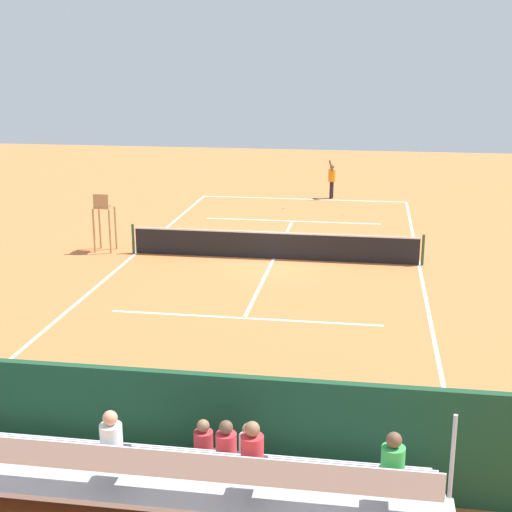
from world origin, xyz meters
TOP-DOWN VIEW (x-y plane):
  - ground_plane at (0.00, 0.00)m, footprint 60.00×60.00m
  - court_line_markings at (0.00, -0.04)m, footprint 10.10×22.20m
  - tennis_net at (0.00, 0.00)m, footprint 10.30×0.10m
  - backdrop_wall at (0.00, 14.00)m, footprint 18.00×0.16m
  - bleacher_stand at (-0.11, 15.37)m, footprint 9.06×2.40m
  - umpire_chair at (6.20, -0.08)m, footprint 0.67×0.67m
  - courtside_bench at (-3.14, 13.27)m, footprint 1.80×0.40m
  - equipment_bag at (-1.53, 13.40)m, footprint 0.90×0.36m
  - tennis_player at (-1.36, -11.42)m, footprint 0.43×0.55m
  - tennis_racket at (-0.81, -11.20)m, footprint 0.57×0.32m
  - tennis_ball_near at (-2.09, -7.70)m, footprint 0.07×0.07m
  - tennis_ball_far at (0.68, -8.53)m, footprint 0.07×0.07m

SIDE VIEW (x-z plane):
  - ground_plane at x=0.00m, z-range 0.00..0.00m
  - court_line_markings at x=0.00m, z-range 0.00..0.01m
  - tennis_racket at x=-0.81m, z-range 0.00..0.03m
  - tennis_ball_near at x=-2.09m, z-range 0.00..0.07m
  - tennis_ball_far at x=0.68m, z-range 0.00..0.07m
  - equipment_bag at x=-1.53m, z-range 0.00..0.36m
  - tennis_net at x=0.00m, z-range -0.03..1.04m
  - courtside_bench at x=-3.14m, z-range 0.09..1.02m
  - bleacher_stand at x=-0.11m, z-range -0.29..2.19m
  - backdrop_wall at x=0.00m, z-range 0.00..2.00m
  - tennis_player at x=-1.36m, z-range 0.05..1.98m
  - umpire_chair at x=6.20m, z-range 0.24..2.38m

